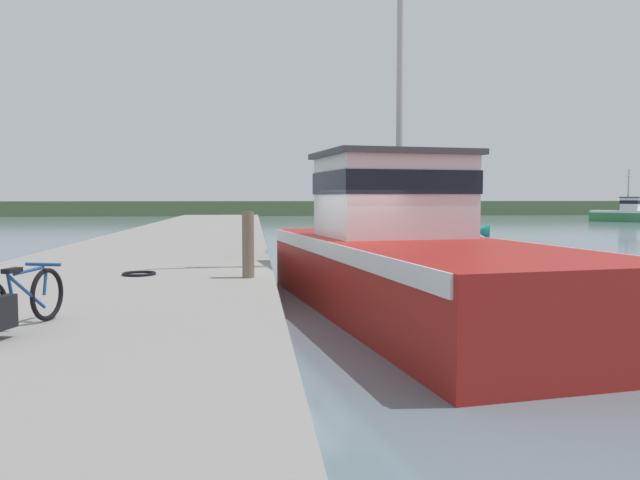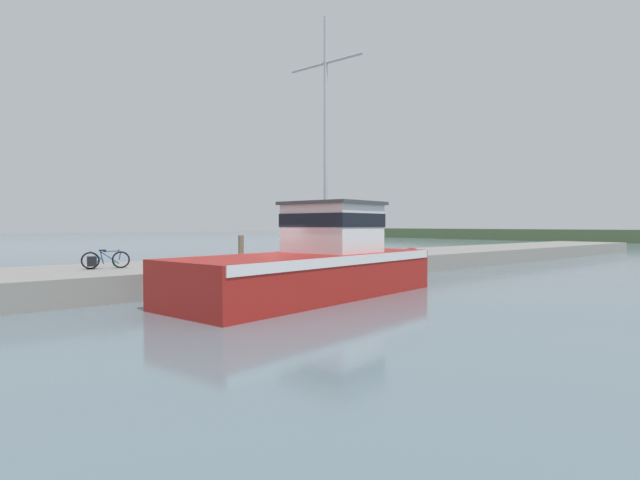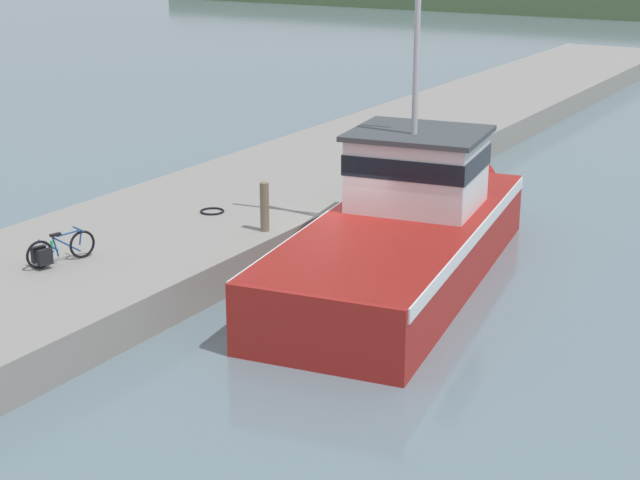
{
  "view_description": "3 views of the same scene",
  "coord_description": "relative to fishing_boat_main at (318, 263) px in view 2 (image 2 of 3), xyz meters",
  "views": [
    {
      "loc": [
        -1.73,
        -12.6,
        2.36
      ],
      "look_at": [
        -0.7,
        -3.01,
        1.7
      ],
      "focal_mm": 35.0,
      "sensor_mm": 36.0,
      "label": 1
    },
    {
      "loc": [
        14.68,
        -11.53,
        2.49
      ],
      "look_at": [
        0.06,
        1.2,
        1.92
      ],
      "focal_mm": 28.0,
      "sensor_mm": 36.0,
      "label": 2
    },
    {
      "loc": [
        11.02,
        -19.88,
        8.04
      ],
      "look_at": [
        0.28,
        -2.12,
        1.27
      ],
      "focal_mm": 55.0,
      "sensor_mm": 36.0,
      "label": 3
    }
  ],
  "objects": [
    {
      "name": "water_bottle_by_bike",
      "position": [
        -6.67,
        -4.8,
        -0.19
      ],
      "size": [
        0.07,
        0.07,
        0.18
      ],
      "primitive_type": "cylinder",
      "color": "green",
      "rests_on": "dock_pier"
    },
    {
      "name": "bicycle_touring",
      "position": [
        -5.76,
        -5.57,
        0.04
      ],
      "size": [
        0.7,
        1.62,
        0.7
      ],
      "rotation": [
        0.0,
        0.0,
        -0.27
      ],
      "color": "black",
      "rests_on": "dock_pier"
    },
    {
      "name": "mooring_post",
      "position": [
        -3.23,
        -1.16,
        0.32
      ],
      "size": [
        0.22,
        0.22,
        1.21
      ],
      "primitive_type": "cylinder",
      "color": "#756651",
      "rests_on": "dock_pier"
    },
    {
      "name": "ground_plane",
      "position": [
        -1.4,
        0.04,
        -1.17
      ],
      "size": [
        320.0,
        320.0,
        0.0
      ],
      "primitive_type": "plane",
      "color": "slate"
    },
    {
      "name": "hose_coil",
      "position": [
        -5.29,
        -0.55,
        -0.26
      ],
      "size": [
        0.63,
        0.63,
        0.05
      ],
      "primitive_type": "torus",
      "color": "black",
      "rests_on": "dock_pier"
    },
    {
      "name": "dock_pier",
      "position": [
        -5.79,
        0.04,
        -0.73
      ],
      "size": [
        6.08,
        80.0,
        0.89
      ],
      "primitive_type": "cube",
      "color": "gray",
      "rests_on": "ground_plane"
    },
    {
      "name": "fishing_boat_main",
      "position": [
        0.0,
        0.0,
        0.0
      ],
      "size": [
        5.19,
        12.52,
        9.89
      ],
      "rotation": [
        0.0,
        0.0,
        0.16
      ],
      "color": "maroon",
      "rests_on": "ground_plane"
    }
  ]
}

